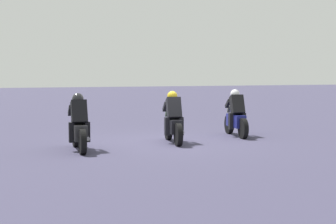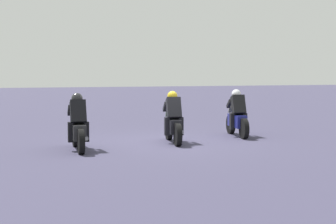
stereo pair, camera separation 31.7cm
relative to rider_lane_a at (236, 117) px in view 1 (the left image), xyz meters
name	(u,v)px [view 1 (the left image)]	position (x,y,z in m)	size (l,w,h in m)	color
ground_plane	(167,142)	(-0.52, 2.58, -0.62)	(120.00, 120.00, 0.00)	#3C3952
rider_lane_a	(236,117)	(0.00, 0.00, 0.00)	(2.03, 0.62, 1.51)	black
rider_lane_b	(173,122)	(-0.72, 2.48, 0.00)	(2.03, 0.61, 1.51)	black
rider_lane_c	(79,127)	(-1.19, 5.34, 0.00)	(2.04, 0.55, 1.51)	black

